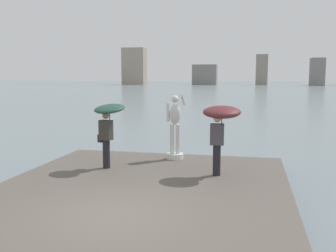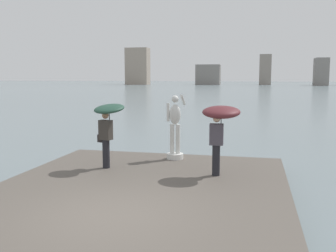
# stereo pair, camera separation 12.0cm
# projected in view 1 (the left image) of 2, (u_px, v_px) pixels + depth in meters

# --- Properties ---
(ground_plane) EXTENTS (400.00, 400.00, 0.00)m
(ground_plane) POSITION_uv_depth(u_px,v_px,m) (229.00, 103.00, 46.76)
(ground_plane) COLOR slate
(pier) EXTENTS (7.48, 9.34, 0.40)m
(pier) POSITION_uv_depth(u_px,v_px,m) (137.00, 198.00, 9.59)
(pier) COLOR #564F47
(pier) RESTS_ON ground
(statue_white_figure) EXTENTS (0.57, 0.85, 2.20)m
(statue_white_figure) POSITION_uv_depth(u_px,v_px,m) (175.00, 131.00, 13.12)
(statue_white_figure) COLOR silver
(statue_white_figure) RESTS_ON pier
(onlooker_left) EXTENTS (1.15, 1.17, 2.02)m
(onlooker_left) POSITION_uv_depth(u_px,v_px,m) (108.00, 120.00, 11.71)
(onlooker_left) COLOR black
(onlooker_left) RESTS_ON pier
(onlooker_right) EXTENTS (1.09, 1.11, 2.02)m
(onlooker_right) POSITION_uv_depth(u_px,v_px,m) (221.00, 119.00, 10.85)
(onlooker_right) COLOR black
(onlooker_right) RESTS_ON pier
(distant_skyline) EXTENTS (87.45, 14.20, 13.80)m
(distant_skyline) POSITION_uv_depth(u_px,v_px,m) (241.00, 69.00, 142.18)
(distant_skyline) COLOR gray
(distant_skyline) RESTS_ON ground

